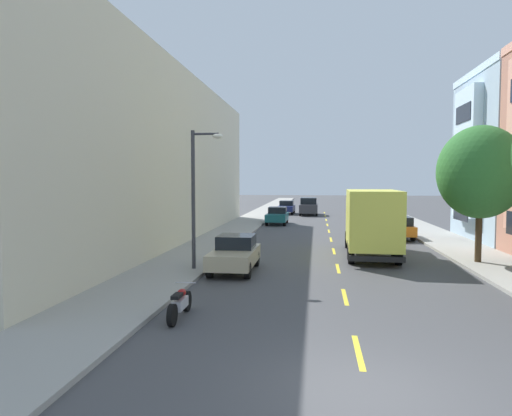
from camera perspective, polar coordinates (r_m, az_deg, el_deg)
ground_plane at (r=38.72m, az=8.80°, el=-2.34°), size 160.00×160.00×0.00m
sidewalk_left at (r=37.22m, az=-2.12°, el=-2.42°), size 3.20×120.00×0.14m
sidewalk_right at (r=37.59m, az=19.77°, el=-2.57°), size 3.20×120.00×0.14m
lane_centerline_dashes at (r=33.26m, az=9.03°, el=-3.28°), size 0.14×47.20×0.01m
apartment_block_opposite at (r=31.26m, az=-16.73°, el=5.84°), size 10.00×36.00×10.52m
street_tree_second at (r=23.45m, az=25.79°, el=3.97°), size 3.79×3.79×6.21m
street_lamp at (r=19.65m, az=-7.21°, el=2.49°), size 1.35×0.28×5.81m
delivery_box_truck at (r=24.19m, az=13.94°, el=-1.33°), size 2.63×7.28×3.38m
parked_hatchback_champagne at (r=19.90m, az=-2.60°, el=-5.59°), size 1.75×4.00×1.50m
parked_hatchback_navy at (r=53.20m, az=3.75°, el=0.09°), size 1.85×4.05×1.50m
parked_suv_white at (r=50.56m, az=13.27°, el=0.08°), size 1.96×4.80×1.93m
parked_wagon_orange at (r=32.37m, az=16.73°, el=-2.15°), size 1.93×4.74×1.50m
parked_hatchback_teal at (r=40.83m, az=2.62°, el=-0.94°), size 1.77×4.01×1.50m
moving_charcoal_sedan at (r=51.74m, az=6.47°, el=0.23°), size 1.95×4.80×1.93m
parked_motorcycle at (r=13.51m, az=-9.30°, el=-11.50°), size 0.62×2.05×0.90m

